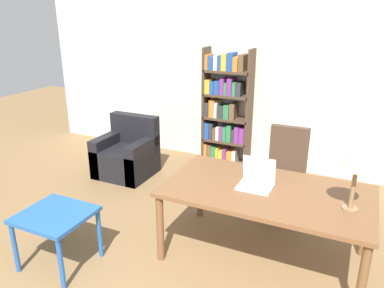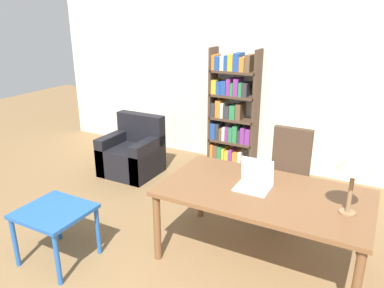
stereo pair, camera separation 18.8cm
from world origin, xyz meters
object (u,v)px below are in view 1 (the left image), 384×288
Objects in this scene: office_chair at (285,176)px; armchair at (127,156)px; side_table_blue at (56,221)px; desk at (266,197)px; table_lamp at (357,162)px; laptop at (256,180)px; bookshelf at (225,111)px.

office_chair is 2.32m from armchair.
armchair reaches higher than side_table_blue.
desk is 3.66× the size of table_lamp.
desk is 1.01m from office_chair.
side_table_blue is (-2.43, -0.86, -0.69)m from table_lamp.
table_lamp is at bearing -6.41° from laptop.
table_lamp is (0.72, -0.06, 0.50)m from desk.
office_chair is 1.21× the size of armchair.
desk is 1.82× the size of office_chair.
table_lamp is 2.91m from bookshelf.
armchair is 1.62m from bookshelf.
laptop is at bearing -94.97° from office_chair.
office_chair is (-0.03, 0.99, -0.20)m from desk.
office_chair is at bearing 91.50° from desk.
table_lamp reaches higher than office_chair.
bookshelf is (-1.09, 2.07, 0.06)m from laptop.
desk is 2.43m from bookshelf.
desk is at bearing -25.20° from armchair.
laptop is (-0.11, 0.03, 0.13)m from desk.
armchair is at bearing 177.33° from office_chair.
bookshelf is at bearing 131.45° from table_lamp.
laptop is 2.34m from bookshelf.
table_lamp reaches higher than armchair.
armchair is at bearing 154.37° from laptop.
bookshelf reaches higher than laptop.
armchair is (-2.33, 1.10, -0.37)m from desk.
bookshelf is at bearing 80.35° from side_table_blue.
side_table_blue is 0.73× the size of armchair.
bookshelf is (-1.91, 2.17, -0.31)m from table_lamp.
armchair is at bearing 107.05° from side_table_blue.
bookshelf is (-1.20, 2.11, 0.19)m from desk.
desk reaches higher than side_table_blue.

